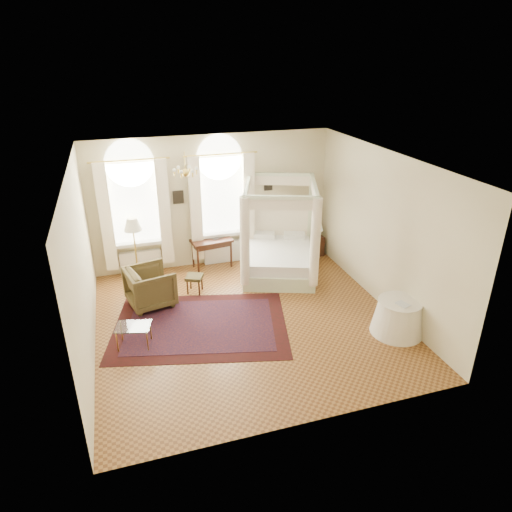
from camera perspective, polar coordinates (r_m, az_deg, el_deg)
The scene contains 18 objects.
ground at distance 9.54m, azimuth -1.11°, elevation -8.01°, with size 6.00×6.00×0.00m, color brown.
room_walls at distance 8.64m, azimuth -1.22°, elevation 3.14°, with size 6.00×6.00×6.00m.
window_left at distance 11.21m, azimuth -14.81°, elevation 4.74°, with size 1.62×0.27×3.29m.
window_right at distance 11.47m, azimuth -4.28°, elevation 5.94°, with size 1.62×0.27×3.29m.
chandelier at distance 9.29m, azimuth -8.82°, elevation 10.41°, with size 0.51×0.45×0.50m.
wall_pictures at distance 11.41m, azimuth -5.02°, elevation 7.95°, with size 2.54×0.03×0.39m.
canopy_bed at distance 11.22m, azimuth 2.92°, elevation 0.27°, with size 2.32×2.56×2.30m.
nightstand at distance 12.44m, azimuth 7.45°, elevation 1.31°, with size 0.38×0.34×0.54m, color #381B0F.
nightstand_lamp at distance 12.23m, azimuth 7.77°, elevation 3.54°, with size 0.26×0.26×0.39m.
writing_desk at distance 11.54m, azimuth -5.57°, elevation 1.54°, with size 1.07×0.65×0.75m.
laptop at distance 11.61m, azimuth -4.87°, elevation 2.35°, with size 0.34×0.22×0.03m, color black.
stool at distance 10.51m, azimuth -7.71°, elevation -2.79°, with size 0.48×0.48×0.42m.
armchair at distance 10.14m, azimuth -13.05°, elevation -3.75°, with size 0.92×0.95×0.87m, color #44381D.
coffee_table at distance 8.88m, azimuth -15.10°, elevation -8.68°, with size 0.73×0.59×0.43m.
floor_lamp at distance 10.92m, azimuth -15.15°, elevation 3.44°, with size 0.41×0.41×1.59m.
oriental_rug at distance 9.43m, azimuth -6.93°, elevation -8.58°, with size 3.96×3.25×0.01m.
side_table at distance 9.41m, azimuth 17.33°, elevation -7.29°, with size 1.03×1.03×0.70m.
book at distance 9.04m, azimuth 17.51°, elevation -5.96°, with size 0.18×0.25×0.02m, color black.
Camera 1 is at (-2.23, -7.73, 5.13)m, focal length 32.00 mm.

